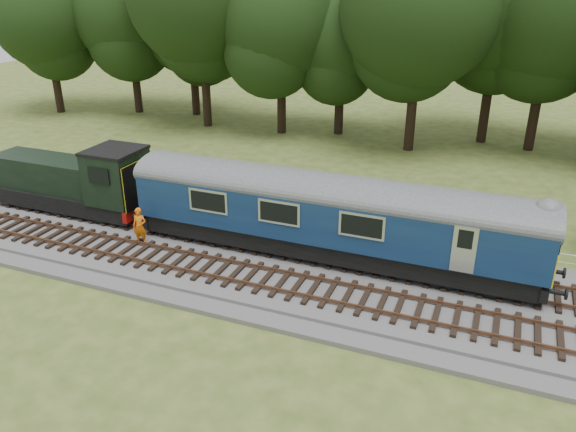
% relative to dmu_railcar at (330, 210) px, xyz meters
% --- Properties ---
extents(ground, '(120.00, 120.00, 0.00)m').
position_rel_dmu_railcar_xyz_m(ground, '(-1.06, -1.40, -2.61)').
color(ground, '#3C561F').
rests_on(ground, ground).
extents(ballast, '(70.00, 7.00, 0.35)m').
position_rel_dmu_railcar_xyz_m(ballast, '(-1.06, -1.40, -2.43)').
color(ballast, '#4C4C4F').
rests_on(ballast, ground).
extents(track_north, '(67.20, 2.40, 0.21)m').
position_rel_dmu_railcar_xyz_m(track_north, '(-1.06, -0.00, -2.19)').
color(track_north, black).
rests_on(track_north, ballast).
extents(track_south, '(67.20, 2.40, 0.21)m').
position_rel_dmu_railcar_xyz_m(track_south, '(-1.06, -3.00, -2.19)').
color(track_south, black).
rests_on(track_south, ballast).
extents(fence, '(64.00, 0.12, 1.00)m').
position_rel_dmu_railcar_xyz_m(fence, '(-1.06, 3.10, -2.61)').
color(fence, '#6B6054').
rests_on(fence, ground).
extents(tree_line, '(70.00, 8.00, 18.00)m').
position_rel_dmu_railcar_xyz_m(tree_line, '(-1.06, 20.60, -2.61)').
color(tree_line, black).
rests_on(tree_line, ground).
extents(dmu_railcar, '(18.05, 2.86, 3.88)m').
position_rel_dmu_railcar_xyz_m(dmu_railcar, '(0.00, 0.00, 0.00)').
color(dmu_railcar, black).
rests_on(dmu_railcar, ground).
extents(shunter_loco, '(8.91, 2.60, 3.38)m').
position_rel_dmu_railcar_xyz_m(shunter_loco, '(-13.93, 0.00, -0.63)').
color(shunter_loco, black).
rests_on(shunter_loco, ground).
extents(worker, '(0.72, 0.54, 1.80)m').
position_rel_dmu_railcar_xyz_m(worker, '(-8.55, -2.09, -1.36)').
color(worker, orange).
rests_on(worker, ballast).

